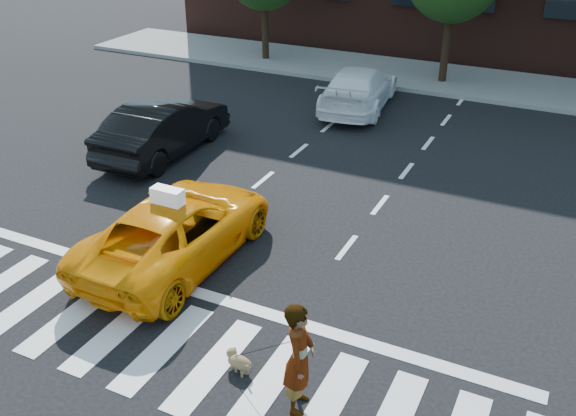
% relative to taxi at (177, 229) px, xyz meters
% --- Properties ---
extents(ground, '(120.00, 120.00, 0.00)m').
position_rel_taxi_xyz_m(ground, '(1.40, -2.50, -0.69)').
color(ground, black).
rests_on(ground, ground).
extents(crosswalk, '(13.00, 2.40, 0.01)m').
position_rel_taxi_xyz_m(crosswalk, '(1.40, -2.50, -0.68)').
color(crosswalk, silver).
rests_on(crosswalk, ground).
extents(stop_line, '(12.00, 0.30, 0.01)m').
position_rel_taxi_xyz_m(stop_line, '(1.40, -0.90, -0.68)').
color(stop_line, silver).
rests_on(stop_line, ground).
extents(sidewalk_far, '(30.00, 4.00, 0.15)m').
position_rel_taxi_xyz_m(sidewalk_far, '(1.40, 15.00, -0.61)').
color(sidewalk_far, slate).
rests_on(sidewalk_far, ground).
extents(taxi, '(2.29, 4.94, 1.37)m').
position_rel_taxi_xyz_m(taxi, '(0.00, 0.00, 0.00)').
color(taxi, orange).
rests_on(taxi, ground).
extents(black_sedan, '(1.74, 4.71, 1.54)m').
position_rel_taxi_xyz_m(black_sedan, '(-3.56, 4.50, 0.08)').
color(black_sedan, black).
rests_on(black_sedan, ground).
extents(white_suv, '(2.57, 5.05, 1.40)m').
position_rel_taxi_xyz_m(white_suv, '(0.00, 10.58, 0.02)').
color(white_suv, white).
rests_on(white_suv, ground).
extents(woman, '(0.60, 0.77, 1.86)m').
position_rel_taxi_xyz_m(woman, '(4.03, -2.70, 0.24)').
color(woman, '#999999').
rests_on(woman, ground).
extents(dog, '(0.56, 0.38, 0.33)m').
position_rel_taxi_xyz_m(dog, '(2.81, -2.42, -0.49)').
color(dog, '#8D6847').
rests_on(dog, ground).
extents(taxi_sign, '(0.65, 0.28, 0.32)m').
position_rel_taxi_xyz_m(taxi_sign, '(0.00, -0.20, 0.85)').
color(taxi_sign, white).
rests_on(taxi_sign, taxi).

